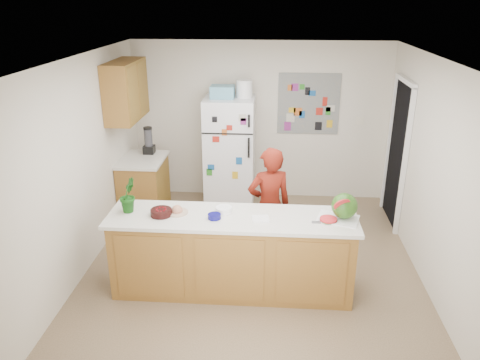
# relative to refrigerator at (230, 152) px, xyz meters

# --- Properties ---
(floor) EXTENTS (4.00, 4.50, 0.02)m
(floor) POSITION_rel_refrigerator_xyz_m (0.45, -1.88, -0.86)
(floor) COLOR brown
(floor) RESTS_ON ground
(wall_back) EXTENTS (4.00, 0.02, 2.50)m
(wall_back) POSITION_rel_refrigerator_xyz_m (0.45, 0.38, 0.40)
(wall_back) COLOR beige
(wall_back) RESTS_ON ground
(wall_left) EXTENTS (0.02, 4.50, 2.50)m
(wall_left) POSITION_rel_refrigerator_xyz_m (-1.56, -1.88, 0.40)
(wall_left) COLOR beige
(wall_left) RESTS_ON ground
(wall_right) EXTENTS (0.02, 4.50, 2.50)m
(wall_right) POSITION_rel_refrigerator_xyz_m (2.46, -1.88, 0.40)
(wall_right) COLOR beige
(wall_right) RESTS_ON ground
(ceiling) EXTENTS (4.00, 4.50, 0.02)m
(ceiling) POSITION_rel_refrigerator_xyz_m (0.45, -1.88, 1.66)
(ceiling) COLOR white
(ceiling) RESTS_ON wall_back
(doorway) EXTENTS (0.03, 0.85, 2.04)m
(doorway) POSITION_rel_refrigerator_xyz_m (2.44, -0.43, 0.17)
(doorway) COLOR black
(doorway) RESTS_ON ground
(peninsula_base) EXTENTS (2.60, 0.62, 0.88)m
(peninsula_base) POSITION_rel_refrigerator_xyz_m (0.25, -2.38, -0.41)
(peninsula_base) COLOR brown
(peninsula_base) RESTS_ON floor
(peninsula_top) EXTENTS (2.68, 0.70, 0.04)m
(peninsula_top) POSITION_rel_refrigerator_xyz_m (0.25, -2.38, 0.05)
(peninsula_top) COLOR silver
(peninsula_top) RESTS_ON peninsula_base
(side_counter_base) EXTENTS (0.60, 0.80, 0.86)m
(side_counter_base) POSITION_rel_refrigerator_xyz_m (-1.24, -0.53, -0.42)
(side_counter_base) COLOR brown
(side_counter_base) RESTS_ON floor
(side_counter_top) EXTENTS (0.64, 0.84, 0.04)m
(side_counter_top) POSITION_rel_refrigerator_xyz_m (-1.24, -0.53, 0.03)
(side_counter_top) COLOR silver
(side_counter_top) RESTS_ON side_counter_base
(upper_cabinets) EXTENTS (0.35, 1.00, 0.80)m
(upper_cabinets) POSITION_rel_refrigerator_xyz_m (-1.37, -0.58, 1.05)
(upper_cabinets) COLOR brown
(upper_cabinets) RESTS_ON wall_left
(refrigerator) EXTENTS (0.75, 0.70, 1.70)m
(refrigerator) POSITION_rel_refrigerator_xyz_m (0.00, 0.00, 0.00)
(refrigerator) COLOR silver
(refrigerator) RESTS_ON floor
(fridge_top_bin) EXTENTS (0.35, 0.28, 0.18)m
(fridge_top_bin) POSITION_rel_refrigerator_xyz_m (-0.10, 0.00, 0.94)
(fridge_top_bin) COLOR #5999B2
(fridge_top_bin) RESTS_ON refrigerator
(photo_collage) EXTENTS (0.95, 0.01, 0.95)m
(photo_collage) POSITION_rel_refrigerator_xyz_m (1.20, 0.36, 0.70)
(photo_collage) COLOR slate
(photo_collage) RESTS_ON wall_back
(person) EXTENTS (0.62, 0.50, 1.48)m
(person) POSITION_rel_refrigerator_xyz_m (0.64, -1.70, -0.11)
(person) COLOR #5F150B
(person) RESTS_ON floor
(blender_appliance) EXTENTS (0.12, 0.12, 0.38)m
(blender_appliance) POSITION_rel_refrigerator_xyz_m (-1.19, -0.29, 0.24)
(blender_appliance) COLOR black
(blender_appliance) RESTS_ON side_counter_top
(cutting_board) EXTENTS (0.49, 0.42, 0.01)m
(cutting_board) POSITION_rel_refrigerator_xyz_m (1.37, -2.37, 0.08)
(cutting_board) COLOR white
(cutting_board) RESTS_ON peninsula_top
(watermelon) EXTENTS (0.27, 0.27, 0.27)m
(watermelon) POSITION_rel_refrigerator_xyz_m (1.43, -2.35, 0.22)
(watermelon) COLOR #246017
(watermelon) RESTS_ON cutting_board
(watermelon_slice) EXTENTS (0.18, 0.18, 0.02)m
(watermelon_slice) POSITION_rel_refrigerator_xyz_m (1.27, -2.42, 0.09)
(watermelon_slice) COLOR #C12E36
(watermelon_slice) RESTS_ON cutting_board
(cherry_bowl) EXTENTS (0.29, 0.29, 0.07)m
(cherry_bowl) POSITION_rel_refrigerator_xyz_m (-0.51, -2.41, 0.11)
(cherry_bowl) COLOR black
(cherry_bowl) RESTS_ON peninsula_top
(white_bowl) EXTENTS (0.23, 0.23, 0.06)m
(white_bowl) POSITION_rel_refrigerator_xyz_m (0.15, -2.29, 0.10)
(white_bowl) COLOR white
(white_bowl) RESTS_ON peninsula_top
(cobalt_bowl) EXTENTS (0.17, 0.17, 0.05)m
(cobalt_bowl) POSITION_rel_refrigerator_xyz_m (0.07, -2.45, 0.10)
(cobalt_bowl) COLOR #0B0A56
(cobalt_bowl) RESTS_ON peninsula_top
(plate) EXTENTS (0.28, 0.28, 0.02)m
(plate) POSITION_rel_refrigerator_xyz_m (-0.35, -2.34, 0.08)
(plate) COLOR #BEA790
(plate) RESTS_ON peninsula_top
(paper_towel) EXTENTS (0.20, 0.18, 0.02)m
(paper_towel) POSITION_rel_refrigerator_xyz_m (0.56, -2.44, 0.08)
(paper_towel) COLOR silver
(paper_towel) RESTS_ON peninsula_top
(keys) EXTENTS (0.09, 0.04, 0.01)m
(keys) POSITION_rel_refrigerator_xyz_m (1.14, -2.47, 0.08)
(keys) COLOR gray
(keys) RESTS_ON peninsula_top
(potted_plant) EXTENTS (0.17, 0.21, 0.38)m
(potted_plant) POSITION_rel_refrigerator_xyz_m (-0.89, -2.33, 0.26)
(potted_plant) COLOR #174615
(potted_plant) RESTS_ON peninsula_top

